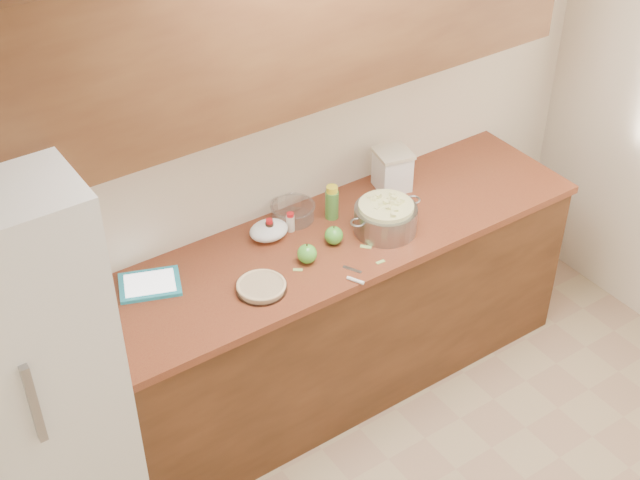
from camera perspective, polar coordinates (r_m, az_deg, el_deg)
room_shell at (r=2.97m, az=16.38°, el=-8.51°), size 3.60×3.60×3.60m
counter_run at (r=4.31m, az=-0.03°, el=-5.05°), size 2.64×0.68×0.92m
upper_cabinets at (r=3.62m, az=-1.47°, el=14.20°), size 2.60×0.34×0.70m
fridge at (r=3.60m, az=-19.22°, el=-8.52°), size 0.70×0.70×1.80m
pie at (r=3.76m, az=-3.78°, el=-3.01°), size 0.22×0.22×0.04m
colander at (r=4.07m, az=4.21°, el=1.43°), size 0.39×0.29×0.14m
flour_canister at (r=4.35m, az=4.66°, el=4.52°), size 0.20×0.20×0.20m
tablet at (r=3.85m, az=-10.84°, el=-2.81°), size 0.31×0.27×0.02m
paring_knife at (r=3.81m, az=2.25°, el=-2.49°), size 0.09×0.16×0.02m
lemon_bottle at (r=4.14m, az=0.76°, el=2.41°), size 0.06×0.06×0.17m
cinnamon_shaker at (r=4.08m, az=-1.91°, el=1.15°), size 0.04×0.04×0.10m
vanilla_bottle at (r=4.03m, az=-3.24°, el=0.68°), size 0.04×0.04×0.10m
mixing_bowl at (r=4.15m, az=-1.75°, el=1.87°), size 0.21×0.21×0.08m
paper_towel at (r=4.04m, az=-3.30°, el=0.62°), size 0.21×0.18×0.08m
apple_left at (r=3.89m, az=-0.83°, el=-0.89°), size 0.09×0.09×0.10m
apple_center at (r=4.00m, az=0.89°, el=0.29°), size 0.08×0.08×0.10m
peel_a at (r=3.92m, az=3.89°, el=-1.41°), size 0.04×0.02×0.00m
peel_b at (r=3.87m, az=-1.43°, el=-1.92°), size 0.04×0.04×0.00m
peel_c at (r=4.00m, az=2.95°, el=-0.44°), size 0.05×0.05×0.00m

